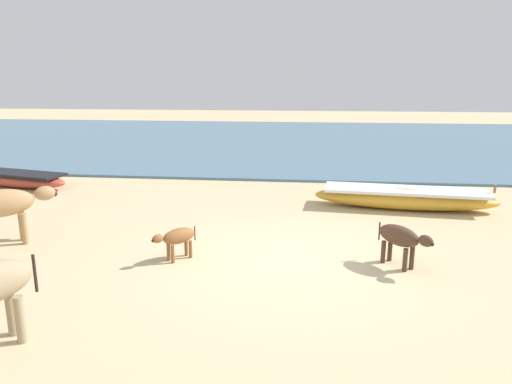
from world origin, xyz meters
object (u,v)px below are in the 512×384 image
fishing_boat_2 (17,179)px  cow_second_adult_tan (3,205)px  fishing_boat_0 (405,198)px  calf_far_dark (401,238)px  calf_near_brown (178,237)px

fishing_boat_2 → cow_second_adult_tan: 5.54m
fishing_boat_0 → calf_far_dark: (-0.79, -3.79, 0.24)m
calf_far_dark → fishing_boat_2: bearing=-157.1°
fishing_boat_0 → calf_near_brown: size_ratio=5.91×
fishing_boat_0 → fishing_boat_2: (-10.89, 1.19, -0.03)m
fishing_boat_2 → calf_far_dark: 11.26m
fishing_boat_2 → calf_near_brown: size_ratio=4.75×
fishing_boat_2 → calf_near_brown: (6.30, -5.09, 0.17)m
fishing_boat_2 → calf_far_dark: bearing=166.8°
calf_far_dark → cow_second_adult_tan: bearing=-132.9°
fishing_boat_0 → calf_near_brown: bearing=-134.2°
calf_far_dark → fishing_boat_0: bearing=127.4°
calf_far_dark → cow_second_adult_tan: 7.25m
calf_near_brown → calf_far_dark: size_ratio=0.79×
fishing_boat_2 → calf_near_brown: 8.10m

